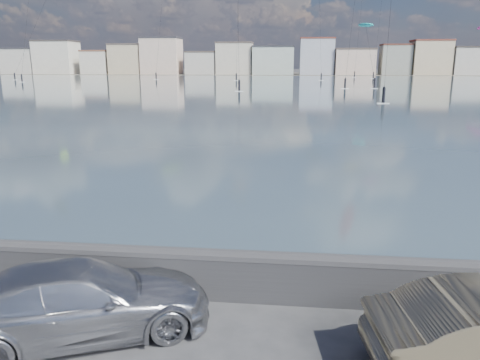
% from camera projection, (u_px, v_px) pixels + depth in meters
% --- Properties ---
extents(bay_water, '(500.00, 177.00, 0.00)m').
position_uv_depth(bay_water, '(283.00, 86.00, 95.31)').
color(bay_water, '#314252').
rests_on(bay_water, ground).
extents(far_shore_strip, '(500.00, 60.00, 0.00)m').
position_uv_depth(far_shore_strip, '(289.00, 74.00, 199.86)').
color(far_shore_strip, '#4C473D').
rests_on(far_shore_strip, ground).
extents(seawall, '(400.00, 0.36, 1.08)m').
position_uv_depth(seawall, '(185.00, 270.00, 9.59)').
color(seawall, '#28282B').
rests_on(seawall, ground).
extents(far_buildings, '(240.79, 13.26, 14.60)m').
position_uv_depth(far_buildings, '(292.00, 59.00, 184.76)').
color(far_buildings, beige).
rests_on(far_buildings, ground).
extents(car_silver, '(4.90, 3.50, 1.32)m').
position_uv_depth(car_silver, '(81.00, 300.00, 8.23)').
color(car_silver, '#A9AAB0').
rests_on(car_silver, ground).
extents(kitesurfer_4, '(3.44, 14.95, 12.72)m').
position_uv_depth(kitesurfer_4, '(366.00, 26.00, 94.32)').
color(kitesurfer_4, '#19BFBF').
rests_on(kitesurfer_4, ground).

